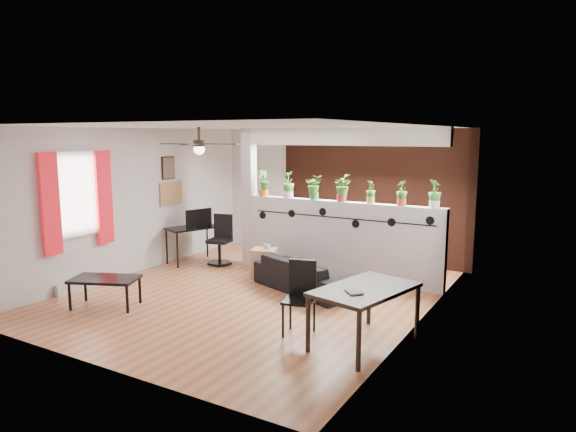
{
  "coord_description": "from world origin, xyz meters",
  "views": [
    {
      "loc": [
        4.37,
        -6.5,
        2.48
      ],
      "look_at": [
        0.26,
        0.6,
        1.18
      ],
      "focal_mm": 32.0,
      "sensor_mm": 36.0,
      "label": 1
    }
  ],
  "objects_px": {
    "cup": "(267,247)",
    "folding_chair": "(301,291)",
    "potted_plant_0": "(264,182)",
    "sofa": "(304,275)",
    "potted_plant_4": "(371,191)",
    "potted_plant_6": "(435,193)",
    "computer_desk": "(193,230)",
    "office_chair": "(221,243)",
    "coffee_table": "(105,281)",
    "dining_table": "(365,294)",
    "potted_plant_5": "(402,192)",
    "ceiling_fan": "(199,146)",
    "potted_plant_3": "(342,187)",
    "potted_plant_1": "(288,184)",
    "cube_shelf": "(265,263)",
    "potted_plant_2": "(314,187)"
  },
  "relations": [
    {
      "from": "cup",
      "to": "folding_chair",
      "type": "relative_size",
      "value": 0.13
    },
    {
      "from": "potted_plant_0",
      "to": "sofa",
      "type": "bearing_deg",
      "value": -34.94
    },
    {
      "from": "potted_plant_4",
      "to": "potted_plant_6",
      "type": "bearing_deg",
      "value": -0.0
    },
    {
      "from": "sofa",
      "to": "computer_desk",
      "type": "xyz_separation_m",
      "value": [
        -2.76,
        0.53,
        0.39
      ]
    },
    {
      "from": "potted_plant_4",
      "to": "office_chair",
      "type": "bearing_deg",
      "value": -174.45
    },
    {
      "from": "cup",
      "to": "coffee_table",
      "type": "bearing_deg",
      "value": -116.08
    },
    {
      "from": "sofa",
      "to": "dining_table",
      "type": "distance_m",
      "value": 2.3
    },
    {
      "from": "potted_plant_5",
      "to": "potted_plant_4",
      "type": "bearing_deg",
      "value": 180.0
    },
    {
      "from": "ceiling_fan",
      "to": "sofa",
      "type": "relative_size",
      "value": 0.7
    },
    {
      "from": "ceiling_fan",
      "to": "potted_plant_5",
      "type": "distance_m",
      "value": 3.29
    },
    {
      "from": "potted_plant_3",
      "to": "dining_table",
      "type": "height_order",
      "value": "potted_plant_3"
    },
    {
      "from": "potted_plant_4",
      "to": "potted_plant_5",
      "type": "distance_m",
      "value": 0.53
    },
    {
      "from": "potted_plant_5",
      "to": "cup",
      "type": "bearing_deg",
      "value": -163.29
    },
    {
      "from": "potted_plant_1",
      "to": "ceiling_fan",
      "type": "bearing_deg",
      "value": -106.89
    },
    {
      "from": "sofa",
      "to": "cube_shelf",
      "type": "relative_size",
      "value": 3.34
    },
    {
      "from": "computer_desk",
      "to": "dining_table",
      "type": "relative_size",
      "value": 0.76
    },
    {
      "from": "potted_plant_6",
      "to": "potted_plant_2",
      "type": "bearing_deg",
      "value": 180.0
    },
    {
      "from": "potted_plant_4",
      "to": "office_chair",
      "type": "distance_m",
      "value": 3.15
    },
    {
      "from": "potted_plant_2",
      "to": "folding_chair",
      "type": "relative_size",
      "value": 0.47
    },
    {
      "from": "sofa",
      "to": "cube_shelf",
      "type": "xyz_separation_m",
      "value": [
        -0.97,
        0.32,
        0.01
      ]
    },
    {
      "from": "potted_plant_0",
      "to": "potted_plant_5",
      "type": "relative_size",
      "value": 1.17
    },
    {
      "from": "potted_plant_5",
      "to": "cube_shelf",
      "type": "xyz_separation_m",
      "value": [
        -2.21,
        -0.65,
        -1.31
      ]
    },
    {
      "from": "potted_plant_0",
      "to": "dining_table",
      "type": "xyz_separation_m",
      "value": [
        3.03,
        -2.53,
        -0.97
      ]
    },
    {
      "from": "potted_plant_0",
      "to": "computer_desk",
      "type": "xyz_separation_m",
      "value": [
        -1.37,
        -0.44,
        -0.96
      ]
    },
    {
      "from": "potted_plant_2",
      "to": "coffee_table",
      "type": "bearing_deg",
      "value": -119.87
    },
    {
      "from": "potted_plant_3",
      "to": "folding_chair",
      "type": "xyz_separation_m",
      "value": [
        0.61,
        -2.56,
        -1.05
      ]
    },
    {
      "from": "potted_plant_2",
      "to": "potted_plant_0",
      "type": "bearing_deg",
      "value": 180.0
    },
    {
      "from": "potted_plant_2",
      "to": "computer_desk",
      "type": "height_order",
      "value": "potted_plant_2"
    },
    {
      "from": "potted_plant_0",
      "to": "potted_plant_6",
      "type": "height_order",
      "value": "potted_plant_0"
    },
    {
      "from": "cup",
      "to": "office_chair",
      "type": "xyz_separation_m",
      "value": [
        -1.29,
        0.37,
        -0.14
      ]
    },
    {
      "from": "dining_table",
      "to": "ceiling_fan",
      "type": "bearing_deg",
      "value": 166.58
    },
    {
      "from": "dining_table",
      "to": "potted_plant_4",
      "type": "bearing_deg",
      "value": 110.07
    },
    {
      "from": "potted_plant_0",
      "to": "folding_chair",
      "type": "xyz_separation_m",
      "value": [
        2.19,
        -2.56,
        -1.06
      ]
    },
    {
      "from": "sofa",
      "to": "coffee_table",
      "type": "relative_size",
      "value": 1.61
    },
    {
      "from": "cube_shelf",
      "to": "potted_plant_2",
      "type": "bearing_deg",
      "value": 26.95
    },
    {
      "from": "office_chair",
      "to": "coffee_table",
      "type": "height_order",
      "value": "office_chair"
    },
    {
      "from": "potted_plant_0",
      "to": "office_chair",
      "type": "bearing_deg",
      "value": -160.78
    },
    {
      "from": "potted_plant_5",
      "to": "potted_plant_1",
      "type": "bearing_deg",
      "value": 180.0
    },
    {
      "from": "ceiling_fan",
      "to": "potted_plant_0",
      "type": "distance_m",
      "value": 1.94
    },
    {
      "from": "dining_table",
      "to": "folding_chair",
      "type": "distance_m",
      "value": 0.85
    },
    {
      "from": "potted_plant_6",
      "to": "potted_plant_3",
      "type": "bearing_deg",
      "value": 180.0
    },
    {
      "from": "sofa",
      "to": "potted_plant_1",
      "type": "bearing_deg",
      "value": -28.52
    },
    {
      "from": "cup",
      "to": "dining_table",
      "type": "height_order",
      "value": "dining_table"
    },
    {
      "from": "folding_chair",
      "to": "sofa",
      "type": "bearing_deg",
      "value": 116.73
    },
    {
      "from": "potted_plant_2",
      "to": "office_chair",
      "type": "height_order",
      "value": "potted_plant_2"
    },
    {
      "from": "potted_plant_1",
      "to": "dining_table",
      "type": "relative_size",
      "value": 0.34
    },
    {
      "from": "coffee_table",
      "to": "office_chair",
      "type": "bearing_deg",
      "value": 91.52
    },
    {
      "from": "folding_chair",
      "to": "coffee_table",
      "type": "height_order",
      "value": "folding_chair"
    },
    {
      "from": "cube_shelf",
      "to": "coffee_table",
      "type": "bearing_deg",
      "value": -133.93
    },
    {
      "from": "folding_chair",
      "to": "dining_table",
      "type": "bearing_deg",
      "value": 2.07
    }
  ]
}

